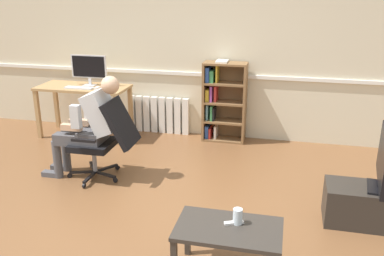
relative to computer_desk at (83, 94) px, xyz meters
name	(u,v)px	position (x,y,z in m)	size (l,w,h in m)	color
ground_plane	(156,225)	(1.79, -2.15, -0.65)	(18.00, 18.00, 0.00)	brown
back_wall	(211,44)	(1.79, 0.50, 0.70)	(12.00, 0.13, 2.70)	beige
computer_desk	(83,94)	(0.00, 0.00, 0.00)	(1.32, 0.59, 0.76)	tan
imac_monitor	(89,68)	(0.08, 0.08, 0.37)	(0.54, 0.14, 0.44)	silver
keyboard	(79,88)	(0.01, -0.14, 0.12)	(0.42, 0.12, 0.02)	silver
computer_mouse	(97,88)	(0.28, -0.12, 0.13)	(0.06, 0.10, 0.03)	white
bookshelf	(222,101)	(2.00, 0.29, -0.07)	(0.61, 0.29, 1.16)	brown
radiator	(158,115)	(1.01, 0.39, -0.37)	(0.95, 0.08, 0.55)	white
office_chair	(106,137)	(0.93, -1.31, -0.13)	(0.83, 0.61, 0.96)	black
person_seated	(89,124)	(0.74, -1.31, 0.01)	(0.99, 0.40, 1.22)	#4C4C51
tv_stand	(376,206)	(3.79, -1.65, -0.46)	(0.93, 0.41, 0.37)	#2D2823
tv_screen	(383,160)	(3.79, -1.65, 0.01)	(0.24, 0.81, 0.54)	black
coffee_table	(228,234)	(2.55, -2.72, -0.27)	(0.80, 0.48, 0.44)	#332D28
drinking_glass	(238,216)	(2.61, -2.66, -0.15)	(0.07, 0.07, 0.12)	silver
spare_remote	(234,223)	(2.58, -2.67, -0.20)	(0.04, 0.15, 0.02)	white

